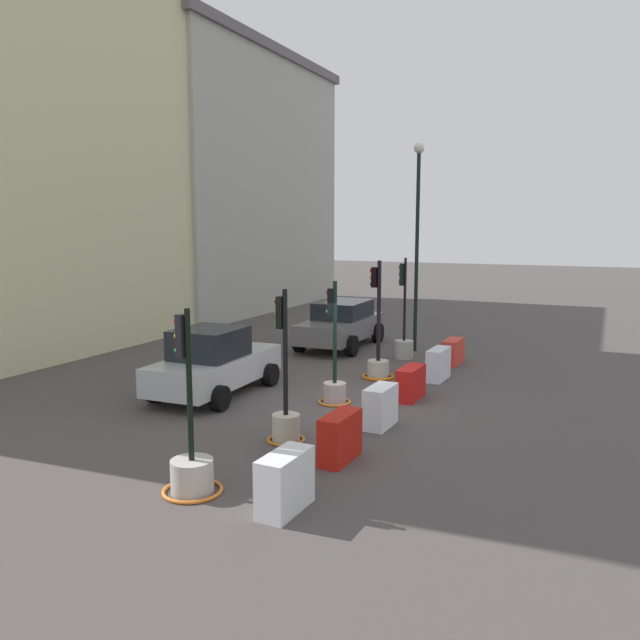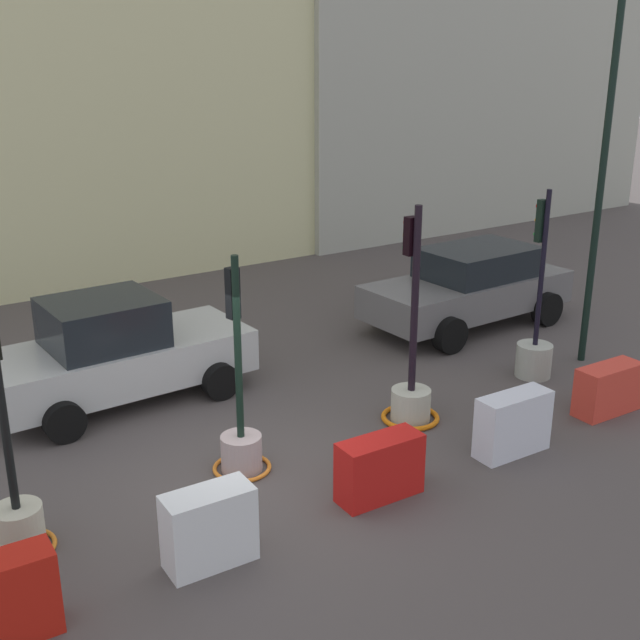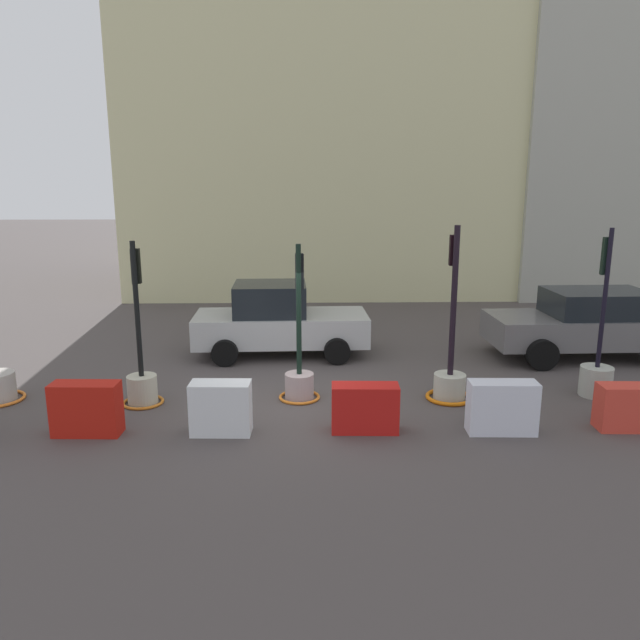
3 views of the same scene
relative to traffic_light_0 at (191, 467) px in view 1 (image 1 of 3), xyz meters
name	(u,v)px [view 1 (image 1 of 3)]	position (x,y,z in m)	size (l,w,h in m)	color
ground_plane	(347,405)	(5.80, -0.39, -0.44)	(120.00, 120.00, 0.00)	#4B4442
traffic_light_0	(191,467)	(0.00, 0.00, 0.00)	(1.01, 1.01, 3.07)	#B8AFA7
traffic_light_1	(285,415)	(2.88, -0.23, 0.11)	(0.78, 0.78, 3.12)	#BCB8A1
traffic_light_2	(334,382)	(5.89, -0.02, 0.09)	(0.81, 0.81, 3.04)	#BCA5A5
traffic_light_3	(378,358)	(8.83, -0.12, 0.13)	(0.91, 0.91, 3.39)	#BABAA8
traffic_light_4	(404,341)	(11.79, 0.01, 0.13)	(0.63, 0.63, 3.32)	#A8ABA0
construction_barrier_0	(285,482)	(0.03, -1.72, 0.02)	(1.10, 0.51, 0.92)	silver
construction_barrier_1	(340,437)	(2.34, -1.67, 0.01)	(1.14, 0.47, 0.90)	red
construction_barrier_2	(380,407)	(4.58, -1.68, 0.01)	(1.02, 0.50, 0.90)	silver
construction_barrier_3	(411,383)	(7.02, -1.64, -0.03)	(1.15, 0.48, 0.83)	red
construction_barrier_4	(438,364)	(9.33, -1.77, 0.01)	(1.16, 0.46, 0.90)	silver
construction_barrier_5	(453,352)	(11.59, -1.68, -0.05)	(1.16, 0.49, 0.79)	red
car_silver_hatchback	(214,363)	(5.35, 3.15, 0.39)	(4.25, 2.22, 1.77)	#B3B6B7
car_grey_saloon	(341,324)	(12.82, 2.70, 0.40)	(4.59, 2.28, 1.64)	slate
building_corner_block	(202,184)	(20.67, 14.09, 6.13)	(14.79, 9.71, 13.11)	#A6A799
street_lamp_post	(417,223)	(13.15, 0.03, 3.99)	(0.36, 0.36, 7.12)	black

